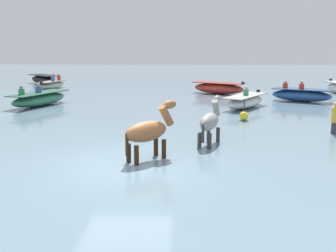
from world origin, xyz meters
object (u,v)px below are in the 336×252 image
Objects in this scene: horse_lead_chestnut at (149,133)px; boat_mid_channel at (39,99)px; boat_far_inshore at (301,95)px; boat_far_offshore at (52,85)px; boat_distant_east at (219,88)px; person_onlooker_right at (334,122)px; boat_mid_outer at (245,101)px; boat_distant_west at (44,79)px; channel_buoy at (244,116)px; horse_trailing_grey at (210,123)px.

horse_lead_chestnut is 0.52× the size of boat_mid_channel.
boat_far_offshore is at bearing 159.31° from boat_far_inshore.
boat_distant_east is 2.28× the size of person_onlooker_right.
boat_far_inshore is 0.98× the size of boat_mid_outer.
channel_buoy reaches higher than boat_distant_west.
boat_distant_west is at bearing 132.80° from person_onlooker_right.
boat_mid_channel is 4.42× the size of channel_buoy.
boat_far_inshore reaches higher than person_onlooker_right.
person_onlooker_right reaches higher than boat_distant_west.
boat_far_inshore is at bearing -38.49° from boat_distant_east.
horse_trailing_grey is 5.00m from person_onlooker_right.
horse_lead_chestnut is 12.00m from boat_mid_channel.
boat_far_inshore reaches higher than channel_buoy.
boat_mid_channel is (-10.13, -5.62, -0.02)m from boat_distant_east.
horse_trailing_grey is at bearing -107.26° from boat_mid_outer.
person_onlooker_right reaches higher than boat_mid_outer.
person_onlooker_right is 3.83m from channel_buoy.
horse_trailing_grey is 0.55× the size of boat_mid_outer.
boat_mid_outer is at bearing 79.95° from channel_buoy.
channel_buoy reaches higher than boat_distant_east.
boat_distant_east is (3.46, 15.59, -0.41)m from horse_lead_chestnut.
horse_lead_chestnut reaches higher than boat_far_offshore.
boat_distant_west is 12.61m from boat_mid_channel.
horse_trailing_grey is 1.21× the size of person_onlooker_right.
boat_far_inshore is at bearing -20.69° from boat_far_offshore.
boat_distant_east is (12.11, -2.72, 0.08)m from boat_far_offshore.
horse_lead_chestnut is 24.37m from boat_distant_west.
boat_far_offshore is 17.38m from channel_buoy.
channel_buoy is at bearing -20.96° from boat_mid_channel.
person_onlooker_right is (2.27, -6.05, 0.10)m from boat_mid_outer.
boat_distant_west is at bearing 115.60° from horse_lead_chestnut.
horse_trailing_grey is 8.15m from boat_mid_outer.
boat_far_inshore is (18.42, -9.91, -0.00)m from boat_distant_west.
channel_buoy is (-0.63, -3.56, -0.13)m from boat_mid_outer.
boat_far_inshore is at bearing 56.82° from horse_lead_chestnut.
boat_far_offshore is at bearing 115.26° from horse_lead_chestnut.
boat_mid_channel is (3.86, -12.00, -0.01)m from boat_distant_west.
boat_distant_east is (1.60, 13.78, -0.35)m from horse_trailing_grey.
boat_mid_channel is at bearing -150.99° from boat_distant_east.
boat_mid_outer is at bearing -34.05° from boat_far_offshore.
boat_far_offshore is at bearing -62.76° from boat_distant_west.
horse_lead_chestnut reaches higher than channel_buoy.
boat_distant_west is 3.68× the size of channel_buoy.
person_onlooker_right is at bearing 20.20° from horse_trailing_grey.
person_onlooker_right is (-1.34, -8.54, 0.06)m from boat_far_inshore.
channel_buoy is at bearing 139.40° from person_onlooker_right.
boat_far_offshore is at bearing 122.48° from horse_trailing_grey.
boat_distant_east is (-4.43, 3.52, 0.01)m from boat_far_inshore.
horse_lead_chestnut is 0.68× the size of boat_far_offshore.
channel_buoy is (-2.90, 2.49, -0.22)m from person_onlooker_right.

